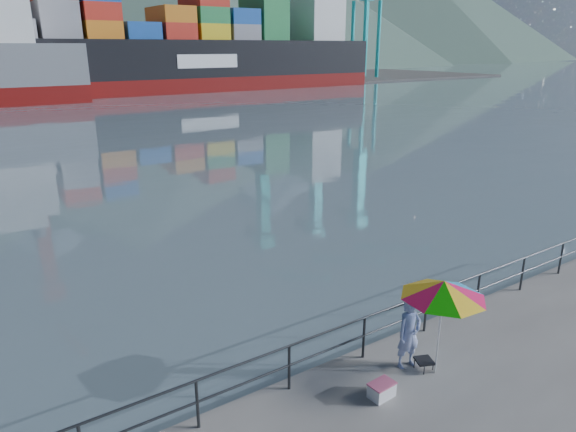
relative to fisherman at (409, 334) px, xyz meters
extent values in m
cube|color=#514F4C|center=(8.42, 92.07, -0.79)|extent=(200.00, 40.00, 0.40)
cylinder|color=#2D3033|center=(-1.58, 0.77, 0.21)|extent=(22.00, 0.05, 0.05)
cylinder|color=#2D3033|center=(-1.58, 0.77, -0.24)|extent=(22.00, 0.05, 0.05)
cube|color=#2D3033|center=(-1.58, 0.77, -0.29)|extent=(22.00, 0.06, 1.00)
cube|color=yellow|center=(8.42, 91.07, 3.11)|extent=(6.00, 2.40, 7.80)
cube|color=red|center=(14.92, 91.07, 0.51)|extent=(6.00, 2.40, 2.60)
cube|color=red|center=(21.42, 91.07, 0.51)|extent=(6.00, 2.40, 2.60)
cube|color=gray|center=(27.92, 91.07, 1.81)|extent=(6.00, 2.40, 5.20)
cube|color=gray|center=(34.42, 91.07, 3.11)|extent=(6.00, 2.40, 7.80)
cube|color=gray|center=(40.92, 91.07, 3.11)|extent=(6.00, 2.40, 7.80)
cube|color=gray|center=(47.42, 91.07, 3.11)|extent=(6.00, 2.40, 7.80)
cube|color=#194CA5|center=(53.92, 91.07, 3.11)|extent=(6.00, 2.40, 7.80)
cube|color=orange|center=(60.42, 91.07, 0.51)|extent=(6.00, 2.40, 2.60)
cube|color=#194CA5|center=(8.42, 94.07, 3.11)|extent=(6.00, 2.40, 7.80)
cube|color=gray|center=(14.92, 94.07, 1.81)|extent=(6.00, 2.40, 5.20)
cube|color=#194CA5|center=(21.42, 94.07, 3.11)|extent=(6.00, 2.40, 7.80)
cube|color=#267F3F|center=(27.92, 94.07, 0.51)|extent=(6.00, 2.40, 2.60)
cube|color=#194CA5|center=(34.42, 94.07, 3.11)|extent=(6.00, 2.40, 7.80)
cube|color=red|center=(40.92, 94.07, 0.51)|extent=(6.00, 2.40, 2.60)
cube|color=red|center=(47.42, 94.07, 1.81)|extent=(6.00, 2.40, 5.20)
cube|color=red|center=(53.92, 94.07, 0.51)|extent=(6.00, 2.40, 2.60)
cube|color=gray|center=(60.42, 94.07, 3.11)|extent=(6.00, 2.40, 7.80)
cube|color=orange|center=(8.42, 97.07, 1.81)|extent=(6.00, 2.40, 5.20)
cube|color=gray|center=(14.92, 97.07, 3.11)|extent=(6.00, 2.40, 7.80)
imported|color=#2E4593|center=(0.00, 0.00, 0.00)|extent=(0.62, 0.45, 1.58)
cylinder|color=white|center=(0.33, -0.52, 0.19)|extent=(0.04, 0.04, 1.97)
cone|color=yellow|center=(0.33, -0.52, 1.18)|extent=(2.21, 2.21, 0.36)
cube|color=black|center=(0.21, -0.30, -0.58)|extent=(0.46, 0.46, 0.05)
cube|color=#2D3033|center=(0.21, -0.30, -0.70)|extent=(0.30, 0.30, 0.19)
cube|color=silver|center=(-1.20, -0.47, -0.65)|extent=(0.52, 0.36, 0.29)
cylinder|color=black|center=(-0.04, 0.88, -0.79)|extent=(0.56, 1.81, 1.33)
cube|color=#650D0B|center=(28.11, 73.67, -0.04)|extent=(64.53, 10.75, 2.50)
cube|color=black|center=(28.11, 73.67, 4.01)|extent=(64.53, 10.75, 5.60)
cube|color=silver|center=(52.63, 73.67, 11.81)|extent=(7.00, 8.60, 10.00)
camera|label=1|loc=(-7.53, -6.53, 5.84)|focal=32.00mm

